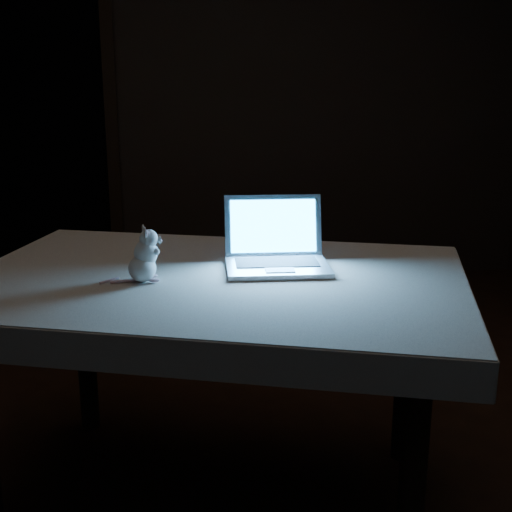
{
  "coord_description": "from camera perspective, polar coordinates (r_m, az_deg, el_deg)",
  "views": [
    {
      "loc": [
        -0.33,
        -2.11,
        1.43
      ],
      "look_at": [
        -0.03,
        -0.05,
        0.87
      ],
      "focal_mm": 48.0,
      "sensor_mm": 36.0,
      "label": 1
    }
  ],
  "objects": [
    {
      "name": "back_wall",
      "position": [
        4.62,
        -4.28,
        13.42
      ],
      "size": [
        4.5,
        0.04,
        2.6
      ],
      "primitive_type": "cube",
      "color": "black",
      "rests_on": "ground"
    },
    {
      "name": "tablecloth",
      "position": [
        2.17,
        -3.88,
        -3.26
      ],
      "size": [
        1.81,
        1.43,
        0.1
      ],
      "primitive_type": null,
      "rotation": [
        0.0,
        0.0,
        -0.26
      ],
      "color": "beige",
      "rests_on": "table"
    },
    {
      "name": "table",
      "position": [
        2.34,
        -3.36,
        -11.19
      ],
      "size": [
        1.71,
        1.38,
        0.79
      ],
      "primitive_type": null,
      "rotation": [
        0.0,
        0.0,
        -0.33
      ],
      "color": "black",
      "rests_on": "floor"
    },
    {
      "name": "laptop",
      "position": [
        2.23,
        1.84,
        1.65
      ],
      "size": [
        0.35,
        0.32,
        0.23
      ],
      "primitive_type": null,
      "rotation": [
        0.0,
        0.0,
        -0.06
      ],
      "color": "#B9B9BE",
      "rests_on": "tablecloth"
    },
    {
      "name": "plush_mouse",
      "position": [
        2.14,
        -9.51,
        0.13
      ],
      "size": [
        0.13,
        0.13,
        0.17
      ],
      "primitive_type": null,
      "rotation": [
        0.0,
        0.0,
        -0.06
      ],
      "color": "silver",
      "rests_on": "tablecloth"
    },
    {
      "name": "doorway",
      "position": [
        4.69,
        -17.97,
        9.89
      ],
      "size": [
        1.06,
        0.36,
        2.13
      ],
      "primitive_type": null,
      "color": "black",
      "rests_on": "back_wall"
    },
    {
      "name": "floor",
      "position": [
        2.57,
        0.56,
        -18.78
      ],
      "size": [
        5.0,
        5.0,
        0.0
      ],
      "primitive_type": "plane",
      "color": "black",
      "rests_on": "ground"
    }
  ]
}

